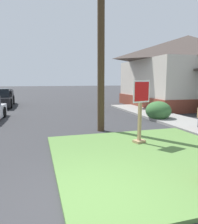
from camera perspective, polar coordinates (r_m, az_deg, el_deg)
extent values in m
plane|color=#333335|center=(4.08, -2.78, -23.18)|extent=(160.00, 160.00, 0.00)
cube|color=#567F3D|center=(6.32, 13.84, -11.18)|extent=(5.42, 5.41, 0.08)
cube|color=gray|center=(11.52, 21.23, -2.53)|extent=(2.20, 15.28, 0.12)
cube|color=#A3845B|center=(7.14, 10.80, -0.22)|extent=(0.11, 0.11, 2.00)
cube|color=#A3845B|center=(7.34, 10.60, -7.64)|extent=(0.43, 0.38, 0.08)
cube|color=white|center=(7.04, 11.26, 5.38)|extent=(0.69, 0.23, 0.72)
cube|color=red|center=(7.03, 11.34, 5.37)|extent=(0.59, 0.20, 0.61)
cylinder|color=black|center=(7.97, -5.64, -7.09)|extent=(0.70, 0.70, 0.02)
cylinder|color=black|center=(13.63, -24.08, -0.01)|extent=(0.25, 0.63, 0.62)
sphere|color=red|center=(14.44, -24.68, 1.03)|extent=(0.12, 0.12, 0.12)
cube|color=black|center=(19.45, -24.86, 2.82)|extent=(2.12, 5.61, 0.68)
cube|color=black|center=(20.29, -22.12, 4.77)|extent=(0.19, 2.33, 0.44)
cube|color=black|center=(22.11, -24.19, 4.91)|extent=(1.72, 0.17, 0.44)
cylinder|color=black|center=(17.72, -22.54, 2.10)|extent=(0.29, 0.77, 0.76)
cylinder|color=black|center=(21.03, -21.93, 3.03)|extent=(0.29, 0.77, 0.76)
cylinder|color=#42301E|center=(9.21, 0.54, 22.13)|extent=(0.29, 0.29, 8.63)
cube|color=brown|center=(19.61, 21.78, 2.90)|extent=(8.85, 7.59, 0.90)
cube|color=beige|center=(19.54, 22.08, 8.33)|extent=(8.67, 7.43, 2.82)
pyramid|color=#423833|center=(19.71, 22.48, 15.41)|extent=(9.29, 7.96, 2.04)
ellipsoid|color=#386734|center=(12.00, 15.50, 0.34)|extent=(1.36, 1.36, 1.02)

